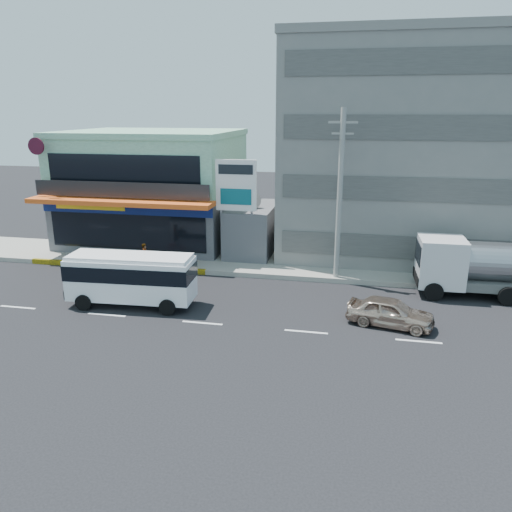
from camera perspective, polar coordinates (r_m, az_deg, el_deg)
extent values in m
plane|color=black|center=(24.35, -6.14, -7.63)|extent=(120.00, 120.00, 0.00)
cube|color=gray|center=(32.21, 7.50, -1.30)|extent=(70.00, 5.00, 0.30)
cube|color=#424347|center=(38.99, -11.35, 4.44)|extent=(12.00, 10.00, 4.00)
cube|color=#9BDBB7|center=(38.38, -11.69, 10.29)|extent=(12.00, 10.00, 4.00)
cube|color=#E3551A|center=(33.41, -15.35, 5.96)|extent=(12.40, 1.80, 0.30)
cube|color=navy|center=(34.17, -14.73, 5.29)|extent=(12.00, 0.12, 0.80)
cube|color=black|center=(34.51, -14.53, 2.86)|extent=(11.00, 0.06, 2.60)
cube|color=gray|center=(36.40, 16.59, 11.22)|extent=(16.00, 12.00, 14.00)
cube|color=#424347|center=(34.83, -0.34, 2.92)|extent=(3.00, 6.00, 3.50)
cylinder|color=slate|center=(33.48, -0.69, 5.57)|extent=(1.50, 1.50, 0.15)
cylinder|color=gray|center=(32.18, -3.98, 4.49)|extent=(0.16, 0.16, 6.50)
cylinder|color=gray|center=(31.72, -0.49, 4.36)|extent=(0.16, 0.16, 6.50)
cube|color=white|center=(31.58, -2.29, 8.07)|extent=(2.60, 0.18, 3.20)
cylinder|color=#999993|center=(28.98, 9.53, 6.50)|extent=(0.30, 0.30, 10.00)
cube|color=#999993|center=(28.57, 9.93, 14.82)|extent=(1.60, 0.12, 0.12)
cube|color=#999993|center=(28.59, 9.87, 13.62)|extent=(1.20, 0.10, 0.10)
cube|color=white|center=(26.62, -14.07, -2.49)|extent=(6.58, 2.38, 2.13)
cube|color=black|center=(26.49, -14.13, -1.63)|extent=(6.63, 2.43, 0.79)
cube|color=white|center=(26.27, -14.24, -0.10)|extent=(6.39, 2.19, 0.19)
cylinder|color=black|center=(27.03, -19.10, -5.03)|extent=(0.85, 0.30, 0.83)
cylinder|color=black|center=(28.72, -17.28, -3.59)|extent=(0.85, 0.30, 0.83)
cylinder|color=black|center=(25.34, -10.09, -5.78)|extent=(0.85, 0.30, 0.83)
cylinder|color=black|center=(27.14, -8.75, -4.19)|extent=(0.85, 0.30, 0.83)
imported|color=#C2A894|center=(24.52, 15.10, -6.20)|extent=(4.30, 2.49, 1.38)
cube|color=silver|center=(29.15, 20.35, -0.60)|extent=(2.45, 2.45, 2.62)
cube|color=#595956|center=(30.07, 25.44, -2.80)|extent=(8.08, 2.32, 0.50)
cylinder|color=black|center=(28.40, 19.63, -3.86)|extent=(1.01, 0.31, 1.01)
cylinder|color=black|center=(30.57, 19.02, -2.37)|extent=(1.01, 0.31, 1.01)
cylinder|color=black|center=(29.25, 26.86, -4.13)|extent=(1.01, 0.31, 1.01)
cylinder|color=black|center=(31.36, 25.76, -2.67)|extent=(1.01, 0.31, 1.01)
imported|color=#610D10|center=(31.56, -12.45, -1.43)|extent=(1.68, 1.07, 0.83)
imported|color=#66594C|center=(31.31, -12.55, 0.05)|extent=(0.54, 0.65, 1.52)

